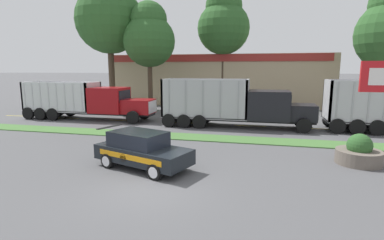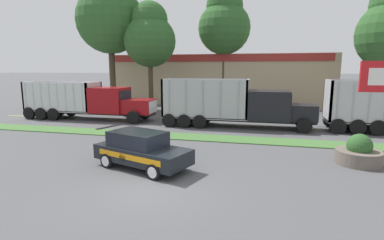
# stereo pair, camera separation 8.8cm
# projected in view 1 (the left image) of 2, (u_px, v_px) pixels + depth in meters

# --- Properties ---
(ground_plane) EXTENTS (600.00, 600.00, 0.00)m
(ground_plane) POSITION_uv_depth(u_px,v_px,m) (148.00, 187.00, 11.18)
(ground_plane) COLOR #515154
(grass_verge) EXTENTS (120.00, 1.86, 0.06)m
(grass_verge) POSITION_uv_depth(u_px,v_px,m) (197.00, 137.00, 19.17)
(grass_verge) COLOR #477538
(grass_verge) RESTS_ON ground_plane
(centre_line_1) EXTENTS (2.40, 0.14, 0.01)m
(centre_line_1) POSITION_uv_depth(u_px,v_px,m) (17.00, 116.00, 28.13)
(centre_line_1) COLOR yellow
(centre_line_1) RESTS_ON ground_plane
(centre_line_2) EXTENTS (2.40, 0.14, 0.01)m
(centre_line_2) POSITION_uv_depth(u_px,v_px,m) (67.00, 118.00, 26.89)
(centre_line_2) COLOR yellow
(centre_line_2) RESTS_ON ground_plane
(centre_line_3) EXTENTS (2.40, 0.14, 0.01)m
(centre_line_3) POSITION_uv_depth(u_px,v_px,m) (122.00, 120.00, 25.65)
(centre_line_3) COLOR yellow
(centre_line_3) RESTS_ON ground_plane
(centre_line_4) EXTENTS (2.40, 0.14, 0.01)m
(centre_line_4) POSITION_uv_depth(u_px,v_px,m) (183.00, 123.00, 24.42)
(centre_line_4) COLOR yellow
(centre_line_4) RESTS_ON ground_plane
(centre_line_5) EXTENTS (2.40, 0.14, 0.01)m
(centre_line_5) POSITION_uv_depth(u_px,v_px,m) (250.00, 126.00, 23.18)
(centre_line_5) COLOR yellow
(centre_line_5) RESTS_ON ground_plane
(centre_line_6) EXTENTS (2.40, 0.14, 0.01)m
(centre_line_6) POSITION_uv_depth(u_px,v_px,m) (325.00, 129.00, 21.95)
(centre_line_6) COLOR yellow
(centre_line_6) RESTS_ON ground_plane
(dump_truck_mid) EXTENTS (11.72, 2.72, 3.24)m
(dump_truck_mid) POSITION_uv_depth(u_px,v_px,m) (97.00, 103.00, 25.75)
(dump_truck_mid) COLOR black
(dump_truck_mid) RESTS_ON ground_plane
(dump_truck_trail) EXTENTS (11.27, 2.83, 3.60)m
(dump_truck_trail) POSITION_uv_depth(u_px,v_px,m) (248.00, 107.00, 22.35)
(dump_truck_trail) COLOR black
(dump_truck_trail) RESTS_ON ground_plane
(rally_car) EXTENTS (4.71, 3.13, 1.67)m
(rally_car) POSITION_uv_depth(u_px,v_px,m) (142.00, 149.00, 13.21)
(rally_car) COLOR black
(rally_car) RESTS_ON ground_plane
(stone_planter) EXTENTS (2.02, 2.02, 1.42)m
(stone_planter) POSITION_uv_depth(u_px,v_px,m) (359.00, 153.00, 13.86)
(stone_planter) COLOR #6B6056
(stone_planter) RESTS_ON ground_plane
(store_building_backdrop) EXTENTS (26.40, 12.10, 6.04)m
(store_building_backdrop) POSITION_uv_depth(u_px,v_px,m) (221.00, 79.00, 39.98)
(store_building_backdrop) COLOR tan
(store_building_backdrop) RESTS_ON ground_plane
(tree_behind_left) EXTENTS (6.90, 6.90, 14.54)m
(tree_behind_left) POSITION_uv_depth(u_px,v_px,m) (109.00, 13.00, 30.78)
(tree_behind_left) COLOR #473828
(tree_behind_left) RESTS_ON ground_plane
(tree_behind_centre) EXTENTS (5.14, 5.14, 10.95)m
(tree_behind_centre) POSITION_uv_depth(u_px,v_px,m) (149.00, 36.00, 29.69)
(tree_behind_centre) COLOR #473828
(tree_behind_centre) RESTS_ON ground_plane
(tree_behind_far_right) EXTENTS (5.79, 5.79, 13.17)m
(tree_behind_far_right) POSITION_uv_depth(u_px,v_px,m) (224.00, 23.00, 33.19)
(tree_behind_far_right) COLOR #473828
(tree_behind_far_right) RESTS_ON ground_plane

